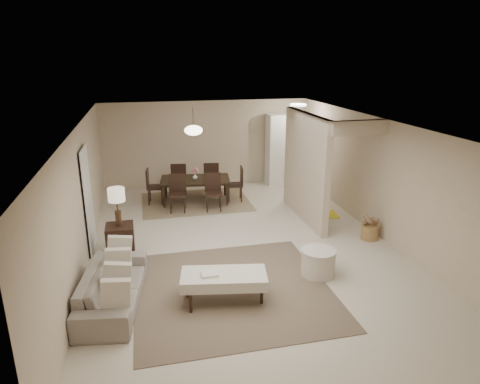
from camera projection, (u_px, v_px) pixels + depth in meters
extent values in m
plane|color=beige|center=(242.00, 247.00, 8.74)|extent=(9.00, 9.00, 0.00)
plane|color=white|center=(243.00, 124.00, 7.98)|extent=(9.00, 9.00, 0.00)
plane|color=#BEAD90|center=(207.00, 144.00, 12.53)|extent=(6.00, 0.00, 6.00)
plane|color=#BEAD90|center=(81.00, 199.00, 7.71)|extent=(0.00, 9.00, 9.00)
plane|color=#BEAD90|center=(381.00, 179.00, 9.01)|extent=(0.00, 9.00, 9.00)
cube|color=#BEAD90|center=(305.00, 167.00, 9.91)|extent=(0.15, 2.50, 2.50)
cube|color=black|center=(88.00, 201.00, 8.35)|extent=(0.04, 0.90, 2.04)
cube|color=white|center=(287.00, 149.00, 12.78)|extent=(1.20, 0.55, 2.10)
cylinder|color=white|center=(298.00, 105.00, 11.45)|extent=(0.44, 0.44, 0.05)
cube|color=brown|center=(232.00, 289.00, 7.14)|extent=(3.20, 3.20, 0.01)
imported|color=gray|center=(113.00, 287.00, 6.64)|extent=(2.14, 1.08, 0.60)
cube|color=beige|center=(224.00, 279.00, 6.70)|extent=(1.42, 0.84, 0.18)
cylinder|color=black|center=(191.00, 304.00, 6.45)|extent=(0.05, 0.05, 0.30)
cylinder|color=black|center=(262.00, 295.00, 6.69)|extent=(0.05, 0.05, 0.30)
cylinder|color=black|center=(187.00, 289.00, 6.86)|extent=(0.05, 0.05, 0.30)
cylinder|color=black|center=(254.00, 281.00, 7.10)|extent=(0.05, 0.05, 0.30)
cube|color=black|center=(120.00, 239.00, 8.39)|extent=(0.53, 0.53, 0.58)
cylinder|color=#4C3320|center=(118.00, 218.00, 8.25)|extent=(0.12, 0.12, 0.30)
cylinder|color=#4C3320|center=(117.00, 205.00, 8.17)|extent=(0.03, 0.03, 0.26)
cylinder|color=beige|center=(116.00, 195.00, 8.11)|extent=(0.32, 0.32, 0.26)
cylinder|color=beige|center=(318.00, 263.00, 7.55)|extent=(0.62, 0.62, 0.48)
cylinder|color=olive|center=(370.00, 232.00, 9.06)|extent=(0.41, 0.41, 0.31)
cube|color=#7F6A4E|center=(196.00, 202.00, 11.39)|extent=(2.80, 2.10, 0.01)
imported|color=black|center=(196.00, 191.00, 11.30)|extent=(1.91, 1.22, 0.63)
imported|color=white|center=(195.00, 177.00, 11.18)|extent=(0.15, 0.15, 0.14)
cube|color=yellow|center=(318.00, 215.00, 10.48)|extent=(1.02, 0.71, 0.01)
cylinder|color=#4C3320|center=(193.00, 117.00, 10.71)|extent=(0.02, 0.02, 0.50)
ellipsoid|color=#FFEAC6|center=(193.00, 130.00, 10.81)|extent=(0.46, 0.46, 0.25)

